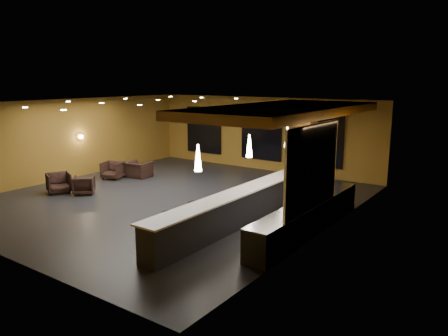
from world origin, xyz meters
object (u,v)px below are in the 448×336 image
Objects in this scene: pendant_2 at (287,137)px; staff_b at (324,180)px; pendant_1 at (249,146)px; staff_a at (298,180)px; staff_c at (322,182)px; bar_stool_2 at (195,212)px; bar_counter at (240,208)px; armchair_c at (113,170)px; bar_stool_6 at (276,183)px; armchair_b at (84,185)px; bar_stool_0 at (143,234)px; bar_stool_5 at (256,190)px; bar_stool_1 at (169,222)px; bar_stool_4 at (237,196)px; prep_counter at (308,218)px; armchair_a at (59,183)px; armchair_d at (138,169)px; bar_stool_3 at (222,204)px; pendant_0 at (198,158)px; column at (306,148)px.

pendant_2 is 0.40× the size of staff_b.
pendant_1 is 0.40× the size of staff_a.
staff_c is 2.07× the size of bar_stool_2.
armchair_c is at bearing 166.59° from bar_counter.
staff_a reaches higher than bar_stool_6.
pendant_2 reaches higher than armchair_b.
staff_c is 2.30× the size of bar_stool_0.
armchair_c is 7.85m from bar_stool_2.
staff_a reaches higher than bar_stool_5.
bar_stool_1 is 5.73m from bar_stool_6.
staff_b is 0.99× the size of staff_c.
bar_stool_6 is (0.18, 2.38, -0.01)m from bar_stool_4.
armchair_a is (-9.79, -1.44, -0.04)m from prep_counter.
armchair_d is at bearing 162.68° from pendant_1.
armchair_d is (0.49, 3.72, -0.04)m from armchair_a.
armchair_c is at bearing 166.27° from bar_stool_3.
pendant_1 is 2.89m from staff_a.
armchair_c is at bearing -169.53° from staff_a.
pendant_0 is at bearing -90.00° from pendant_1.
armchair_b is at bearing 172.98° from bar_stool_2.
pendant_1 reaches higher than staff_b.
pendant_2 is 0.90× the size of bar_stool_1.
bar_counter is at bearing -90.00° from pendant_1.
bar_stool_0 reaches higher than armchair_b.
staff_b is 2.29× the size of bar_stool_4.
bar_stool_3 is (-1.97, -3.40, -0.40)m from staff_b.
bar_stool_2 is at bearing -101.27° from staff_b.
bar_counter is 1.45m from bar_stool_2.
armchair_a is 7.01m from bar_stool_1.
column is at bearing 73.98° from bar_stool_5.
prep_counter is 7.06× the size of armchair_c.
column reaches higher than pendant_1.
staff_a is at bearing -12.56° from armchair_c.
bar_stool_0 is 5.42m from bar_stool_5.
bar_stool_2 reaches higher than bar_stool_4.
pendant_0 is at bearing -128.66° from prep_counter.
bar_counter is 2.24m from bar_stool_5.
bar_stool_1 reaches higher than armchair_b.
staff_c is at bearing 43.56° from bar_stool_4.
bar_stool_3 is 1.98m from bar_stool_5.
armchair_a reaches higher than armchair_c.
armchair_a is 1.17× the size of bar_stool_3.
pendant_0 reaches higher than bar_stool_6.
bar_stool_3 is at bearing 89.95° from bar_stool_0.
armchair_d is (-7.30, -1.82, -1.40)m from column.
column is 4.73× the size of bar_stool_3.
armchair_b is at bearing -156.91° from bar_stool_5.
staff_a is 2.39× the size of bar_stool_6.
bar_counter is at bearing 67.75° from bar_stool_1.
column is at bearing 82.47° from bar_stool_1.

